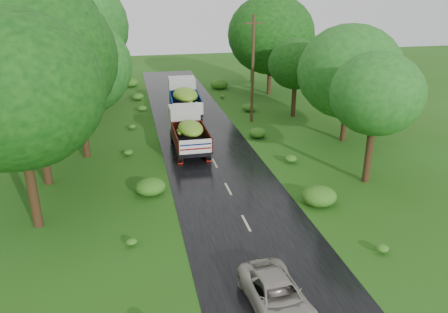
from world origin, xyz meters
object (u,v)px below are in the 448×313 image
object	(u,v)px
truck_near	(188,129)
utility_pole	(253,69)
car	(277,296)
truck_far	(184,97)

from	to	relation	value
truck_near	utility_pole	bearing A→B (deg)	41.00
car	utility_pole	size ratio (longest dim) A/B	0.47
truck_near	truck_far	distance (m)	8.86
utility_pole	truck_near	bearing A→B (deg)	-145.12
car	utility_pole	distance (m)	23.78
truck_near	car	size ratio (longest dim) A/B	1.50
truck_far	car	world-z (taller)	truck_far
car	utility_pole	world-z (taller)	utility_pole
truck_far	car	bearing A→B (deg)	-87.56
truck_far	utility_pole	xyz separation A→B (m)	(5.38, -3.32, 2.88)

